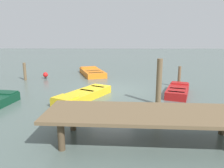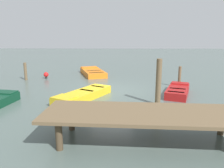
% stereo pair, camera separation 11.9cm
% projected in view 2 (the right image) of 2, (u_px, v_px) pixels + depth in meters
% --- Properties ---
extents(ground_plane, '(80.00, 80.00, 0.00)m').
position_uv_depth(ground_plane, '(112.00, 90.00, 13.12)').
color(ground_plane, '#4C5B56').
extents(dock_segment, '(6.28, 2.22, 0.95)m').
position_uv_depth(dock_segment, '(147.00, 115.00, 6.59)').
color(dock_segment, brown).
rests_on(dock_segment, ground_plane).
extents(rowboat_red, '(1.91, 2.92, 0.46)m').
position_uv_depth(rowboat_red, '(178.00, 91.00, 11.99)').
color(rowboat_red, maroon).
rests_on(rowboat_red, ground_plane).
extents(rowboat_orange, '(2.59, 3.96, 0.46)m').
position_uv_depth(rowboat_orange, '(93.00, 72.00, 17.97)').
color(rowboat_orange, orange).
rests_on(rowboat_orange, ground_plane).
extents(rowboat_yellow, '(2.68, 3.68, 0.46)m').
position_uv_depth(rowboat_yellow, '(83.00, 95.00, 11.19)').
color(rowboat_yellow, gold).
rests_on(rowboat_yellow, ground_plane).
extents(mooring_piling_far_right, '(0.18, 0.18, 1.31)m').
position_uv_depth(mooring_piling_far_right, '(180.00, 77.00, 13.61)').
color(mooring_piling_far_right, brown).
rests_on(mooring_piling_far_right, ground_plane).
extents(mooring_piling_near_right, '(0.20, 0.20, 1.26)m').
position_uv_depth(mooring_piling_near_right, '(25.00, 71.00, 15.81)').
color(mooring_piling_near_right, brown).
rests_on(mooring_piling_near_right, ground_plane).
extents(mooring_piling_mid_right, '(0.25, 0.25, 2.15)m').
position_uv_depth(mooring_piling_mid_right, '(158.00, 82.00, 10.11)').
color(mooring_piling_mid_right, brown).
rests_on(mooring_piling_mid_right, ground_plane).
extents(marker_buoy, '(0.36, 0.36, 0.48)m').
position_uv_depth(marker_buoy, '(46.00, 75.00, 16.39)').
color(marker_buoy, '#262626').
rests_on(marker_buoy, ground_plane).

